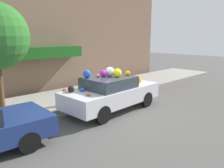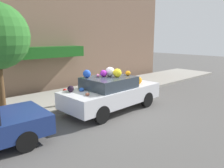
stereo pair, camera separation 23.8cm
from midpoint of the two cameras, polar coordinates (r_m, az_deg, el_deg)
ground_plane at (r=9.06m, az=0.98°, el=-6.73°), size 60.00×60.00×0.00m
sidewalk_curb at (r=11.07m, az=-8.68°, el=-2.98°), size 24.00×3.20×0.14m
building_facade at (r=12.60m, az=-14.98°, el=12.16°), size 18.00×1.20×6.15m
fire_hydrant at (r=9.30m, az=-11.41°, el=-3.33°), size 0.20×0.20×0.70m
art_car at (r=8.87m, az=0.62°, el=-2.09°), size 4.29×1.94×1.76m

